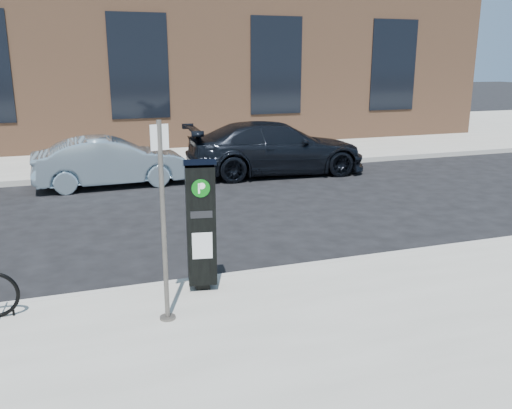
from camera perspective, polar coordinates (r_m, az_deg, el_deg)
name	(u,v)px	position (r m, az deg, el deg)	size (l,w,h in m)	color
ground	(253,280)	(8.27, -0.28, -7.94)	(120.00, 120.00, 0.00)	black
sidewalk_far	(136,144)	(21.58, -12.49, 6.27)	(60.00, 12.00, 0.15)	gray
curb_near	(254,276)	(8.22, -0.24, -7.51)	(60.00, 0.12, 0.16)	#9E9B93
curb_far	(163,173)	(15.74, -9.80, 3.25)	(60.00, 0.12, 0.16)	#9E9B93
building	(122,37)	(24.34, -13.96, 16.77)	(28.00, 10.05, 8.25)	brown
parking_kiosk	(201,223)	(7.35, -5.82, -1.90)	(0.48, 0.44, 1.84)	black
sign_pole	(163,225)	(6.43, -9.72, -2.12)	(0.21, 0.19, 2.43)	#5E5A53
car_silver	(111,162)	(14.67, -15.04, 4.37)	(1.36, 3.91, 1.29)	#94ADBC
car_dark	(276,148)	(15.72, 2.11, 5.96)	(2.11, 5.19, 1.51)	black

